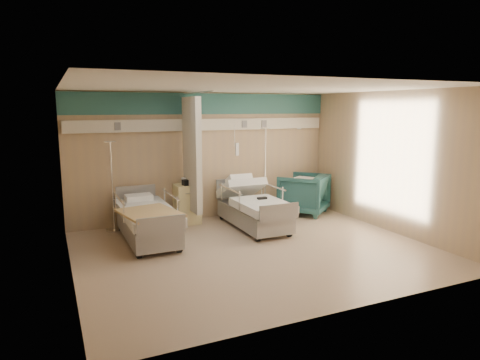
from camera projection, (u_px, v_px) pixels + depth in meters
name	position (u px, v px, depth m)	size (l,w,h in m)	color
ground	(255.00, 250.00, 7.51)	(6.00, 5.00, 0.00)	gray
room_walls	(248.00, 143.00, 7.41)	(6.04, 5.04, 2.82)	tan
bed_right	(253.00, 213.00, 8.87)	(1.00, 2.16, 0.63)	silver
bed_left	(148.00, 224.00, 7.98)	(1.00, 2.16, 0.63)	silver
bedside_cabinet	(187.00, 204.00, 9.19)	(0.50, 0.48, 0.85)	beige
visitor_armchair	(304.00, 194.00, 10.03)	(1.01, 1.04, 0.94)	#1F4D4F
waffle_blanket	(305.00, 172.00, 9.97)	(0.60, 0.53, 0.07)	white
iv_stand_right	(265.00, 198.00, 9.82)	(0.36, 0.36, 2.02)	silver
iv_stand_left	(114.00, 213.00, 8.63)	(0.33, 0.33, 1.82)	silver
call_remote	(262.00, 198.00, 8.68)	(0.20, 0.09, 0.04)	black
tan_blanket	(150.00, 213.00, 7.48)	(0.89, 1.12, 0.04)	tan
toiletry_bag	(188.00, 182.00, 9.02)	(0.22, 0.14, 0.12)	black
white_cup	(184.00, 181.00, 9.11)	(0.10, 0.10, 0.14)	white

